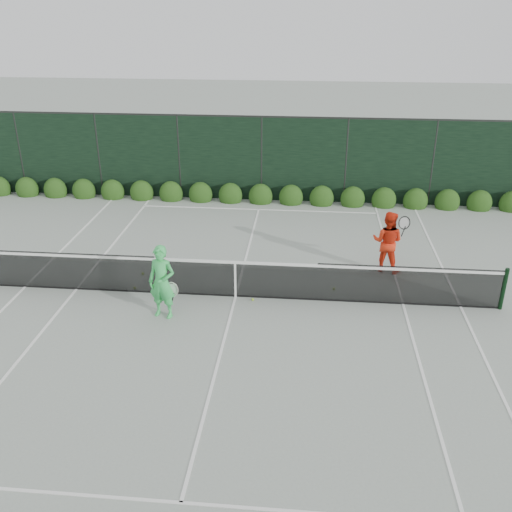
{
  "coord_description": "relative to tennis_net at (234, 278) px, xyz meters",
  "views": [
    {
      "loc": [
        1.69,
        -12.42,
        6.84
      ],
      "look_at": [
        0.48,
        0.3,
        1.0
      ],
      "focal_mm": 40.0,
      "sensor_mm": 36.0,
      "label": 1
    }
  ],
  "objects": [
    {
      "name": "player_woman",
      "position": [
        -1.52,
        -1.08,
        0.35
      ],
      "size": [
        0.72,
        0.55,
        1.77
      ],
      "rotation": [
        0.0,
        0.0,
        -0.22
      ],
      "color": "#3BCB5E",
      "rests_on": "ground"
    },
    {
      "name": "windscreen_fence",
      "position": [
        0.02,
        -2.71,
        0.98
      ],
      "size": [
        32.0,
        21.07,
        3.06
      ],
      "color": "black",
      "rests_on": "ground"
    },
    {
      "name": "tennis_balls",
      "position": [
        -0.84,
        0.38,
        -0.5
      ],
      "size": [
        5.17,
        1.22,
        0.07
      ],
      "color": "#A6D32F",
      "rests_on": "ground"
    },
    {
      "name": "hedge_row",
      "position": [
        0.02,
        7.15,
        -0.3
      ],
      "size": [
        31.66,
        0.65,
        0.94
      ],
      "color": "#17380F",
      "rests_on": "ground"
    },
    {
      "name": "court_lines",
      "position": [
        0.02,
        0.0,
        -0.53
      ],
      "size": [
        11.03,
        23.83,
        0.01
      ],
      "color": "white",
      "rests_on": "ground"
    },
    {
      "name": "ground",
      "position": [
        0.02,
        0.0,
        -0.53
      ],
      "size": [
        80.0,
        80.0,
        0.0
      ],
      "primitive_type": "plane",
      "color": "gray",
      "rests_on": "ground"
    },
    {
      "name": "tennis_net",
      "position": [
        0.0,
        0.0,
        0.0
      ],
      "size": [
        12.9,
        0.1,
        1.07
      ],
      "color": "black",
      "rests_on": "ground"
    },
    {
      "name": "player_man",
      "position": [
        3.9,
        1.88,
        0.32
      ],
      "size": [
        1.0,
        0.88,
        1.7
      ],
      "rotation": [
        0.0,
        0.0,
        2.8
      ],
      "color": "red",
      "rests_on": "ground"
    }
  ]
}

